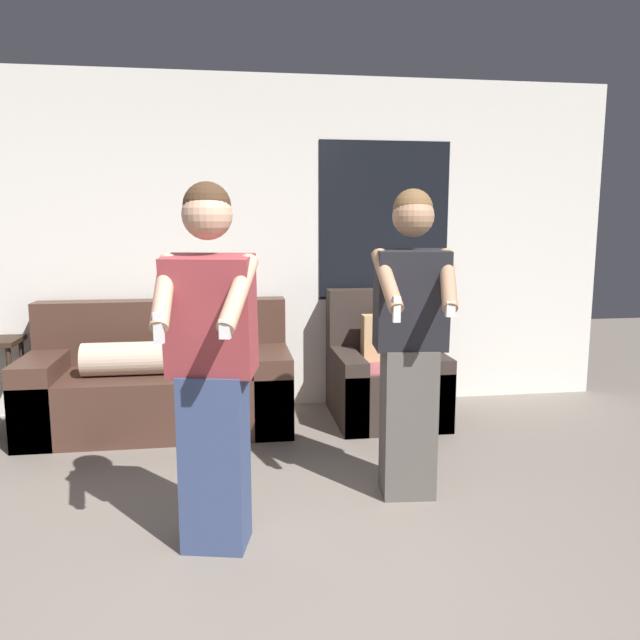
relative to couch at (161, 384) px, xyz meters
The scene contains 5 objects.
wall_back 1.31m from the couch, 34.75° to the left, with size 6.21×0.07×2.70m.
couch is the anchor object (origin of this frame).
armchair 1.73m from the couch, ahead, with size 0.82×0.87×1.00m.
person_left 1.98m from the couch, 76.85° to the right, with size 0.47×0.54×1.72m.
person_right 2.15m from the couch, 43.54° to the right, with size 0.45×0.49×1.72m.
Camera 1 is at (-0.13, -2.08, 1.55)m, focal length 35.00 mm.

